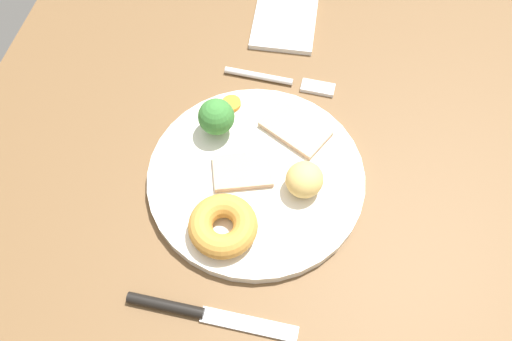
{
  "coord_description": "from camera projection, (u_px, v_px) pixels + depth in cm",
  "views": [
    {
      "loc": [
        28.47,
        3.82,
        61.97
      ],
      "look_at": [
        -3.7,
        -2.89,
        6.0
      ],
      "focal_mm": 38.29,
      "sensor_mm": 36.0,
      "label": 1
    }
  ],
  "objects": [
    {
      "name": "broccoli_floret",
      "position": [
        216.0,
        117.0,
        0.67
      ],
      "size": [
        4.54,
        4.54,
        5.08
      ],
      "color": "#8CB766",
      "rests_on": "dinner_plate"
    },
    {
      "name": "yorkshire_pudding",
      "position": [
        223.0,
        226.0,
        0.61
      ],
      "size": [
        7.85,
        7.85,
        2.79
      ],
      "primitive_type": "torus",
      "color": "#C68938",
      "rests_on": "dinner_plate"
    },
    {
      "name": "meat_slice_under",
      "position": [
        295.0,
        129.0,
        0.69
      ],
      "size": [
        8.17,
        9.56,
        0.8
      ],
      "primitive_type": "cube",
      "rotation": [
        0.0,
        0.0,
        1.08
      ],
      "color": "tan",
      "rests_on": "dinner_plate"
    },
    {
      "name": "knife",
      "position": [
        195.0,
        312.0,
        0.58
      ],
      "size": [
        1.79,
        18.51,
        1.2
      ],
      "rotation": [
        0.0,
        0.0,
        1.56
      ],
      "color": "black",
      "rests_on": "dining_table"
    },
    {
      "name": "carrot_coin_front",
      "position": [
        231.0,
        104.0,
        0.71
      ],
      "size": [
        2.47,
        2.47,
        0.62
      ],
      "primitive_type": "cylinder",
      "color": "orange",
      "rests_on": "dinner_plate"
    },
    {
      "name": "folded_napkin",
      "position": [
        284.0,
        23.0,
        0.8
      ],
      "size": [
        11.53,
        9.66,
        0.8
      ],
      "primitive_type": "cube",
      "rotation": [
        0.0,
        0.0,
        0.06
      ],
      "color": "white",
      "rests_on": "dining_table"
    },
    {
      "name": "roast_potato_left",
      "position": [
        304.0,
        180.0,
        0.63
      ],
      "size": [
        5.69,
        5.59,
        3.92
      ],
      "primitive_type": "ellipsoid",
      "rotation": [
        0.0,
        0.0,
        5.97
      ],
      "color": "#D8B260",
      "rests_on": "dinner_plate"
    },
    {
      "name": "dinner_plate",
      "position": [
        256.0,
        178.0,
        0.66
      ],
      "size": [
        26.34,
        26.34,
        1.4
      ],
      "primitive_type": "cylinder",
      "color": "silver",
      "rests_on": "dining_table"
    },
    {
      "name": "fork",
      "position": [
        283.0,
        81.0,
        0.74
      ],
      "size": [
        2.14,
        15.29,
        0.9
      ],
      "rotation": [
        0.0,
        0.0,
        1.54
      ],
      "color": "silver",
      "rests_on": "dining_table"
    },
    {
      "name": "dining_table",
      "position": [
        273.0,
        218.0,
        0.66
      ],
      "size": [
        120.0,
        84.0,
        3.6
      ],
      "primitive_type": "cube",
      "color": "brown",
      "rests_on": "ground"
    },
    {
      "name": "meat_slice_main",
      "position": [
        243.0,
        171.0,
        0.66
      ],
      "size": [
        6.68,
        8.14,
        0.8
      ],
      "primitive_type": "cube",
      "rotation": [
        0.0,
        0.0,
        1.88
      ],
      "color": "tan",
      "rests_on": "dinner_plate"
    }
  ]
}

